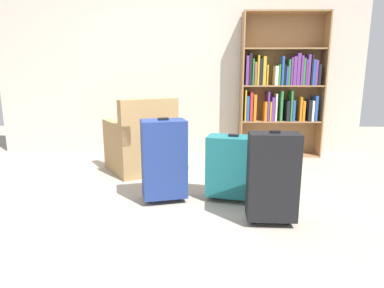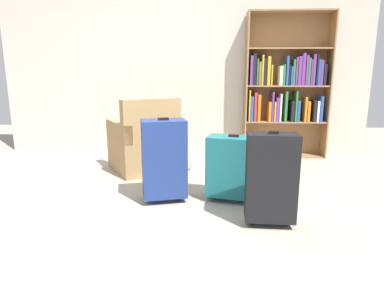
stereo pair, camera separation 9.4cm
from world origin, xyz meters
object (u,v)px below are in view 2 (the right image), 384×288
Objects in this scene: armchair at (144,145)px; mug at (193,167)px; suitcase_black at (271,177)px; suitcase_navy_blue at (164,159)px; suitcase_teal at (233,167)px; bookshelf at (285,87)px.

armchair is 0.66m from mug.
suitcase_black is at bearing -65.06° from mug.
suitcase_teal is at bearing 2.85° from suitcase_navy_blue.
suitcase_navy_blue reaches higher than suitcase_black.
armchair is 8.06× the size of mug.
armchair reaches higher than suitcase_teal.
bookshelf is 16.60× the size of mug.
suitcase_navy_blue is at bearing -129.75° from bookshelf.
suitcase_teal is at bearing -66.22° from mug.
bookshelf is 1.76m from mug.
mug is 0.16× the size of suitcase_black.
suitcase_teal is 0.64m from suitcase_navy_blue.
suitcase_navy_blue is at bearing -102.93° from mug.
suitcase_black is (-0.58, -2.25, -0.59)m from bookshelf.
bookshelf is 2.52× the size of suitcase_navy_blue.
bookshelf reaches higher than mug.
suitcase_navy_blue is (0.37, -0.97, 0.09)m from armchair.
suitcase_black is at bearing -27.66° from suitcase_navy_blue.
armchair is (-1.85, -0.81, -0.67)m from bookshelf.
armchair reaches higher than suitcase_black.
suitcase_teal is 0.57m from suitcase_black.
suitcase_navy_blue is 1.01m from suitcase_black.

